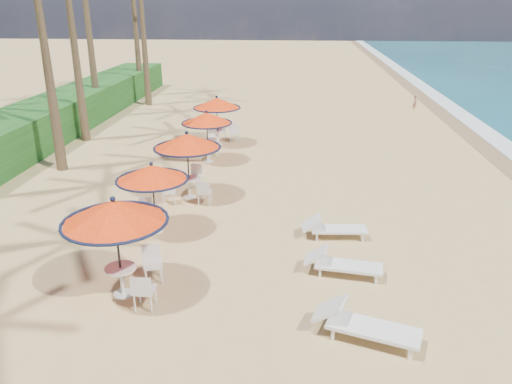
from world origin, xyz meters
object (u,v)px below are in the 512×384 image
(station_2, at_px, (187,149))
(station_3, at_px, (207,122))
(station_1, at_px, (150,179))
(lounger_far, at_px, (332,228))
(lounger_near, at_px, (363,324))
(station_4, at_px, (218,109))
(lounger_mid, at_px, (341,263))
(station_0, at_px, (118,221))

(station_2, height_order, station_3, station_2)
(station_1, xyz_separation_m, lounger_far, (5.41, 0.05, -1.39))
(lounger_far, bearing_deg, lounger_near, -89.77)
(station_1, relative_size, station_4, 0.94)
(station_2, bearing_deg, lounger_far, -29.81)
(station_2, bearing_deg, station_3, 91.18)
(station_1, xyz_separation_m, lounger_near, (5.76, -4.72, -1.34))
(lounger_near, height_order, lounger_mid, lounger_near)
(station_0, height_order, lounger_mid, station_0)
(lounger_near, bearing_deg, lounger_mid, 113.92)
(station_4, bearing_deg, lounger_mid, -67.32)
(station_2, relative_size, lounger_mid, 1.19)
(station_3, bearing_deg, station_4, 89.29)
(station_2, height_order, lounger_mid, station_2)
(station_2, height_order, station_4, station_2)
(station_2, xyz_separation_m, station_3, (-0.09, 4.35, -0.06))
(station_3, xyz_separation_m, lounger_far, (5.01, -7.16, -1.41))
(station_2, xyz_separation_m, lounger_far, (4.92, -2.82, -1.47))
(station_3, distance_m, station_4, 2.77)
(station_4, distance_m, lounger_mid, 13.19)
(station_0, bearing_deg, station_2, 88.06)
(station_1, relative_size, lounger_near, 0.97)
(station_1, bearing_deg, lounger_near, -39.32)
(station_0, bearing_deg, lounger_near, -12.65)
(station_3, distance_m, lounger_near, 13.15)
(station_0, relative_size, lounger_mid, 1.24)
(station_0, xyz_separation_m, station_4, (0.16, 13.47, -0.20))
(station_0, relative_size, station_1, 1.14)
(station_1, height_order, lounger_mid, station_1)
(station_2, bearing_deg, lounger_mid, -44.87)
(lounger_near, xyz_separation_m, lounger_mid, (-0.26, 2.60, -0.04))
(station_0, relative_size, station_4, 1.07)
(station_3, relative_size, lounger_far, 1.16)
(station_1, bearing_deg, lounger_far, 0.53)
(station_2, height_order, lounger_far, station_2)
(station_0, height_order, station_2, station_0)
(station_1, xyz_separation_m, station_4, (0.44, 9.99, 0.04))
(station_1, height_order, station_4, station_4)
(station_4, height_order, lounger_near, station_4)
(station_1, bearing_deg, station_3, 86.79)
(station_1, height_order, station_2, station_2)
(station_1, distance_m, lounger_far, 5.59)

